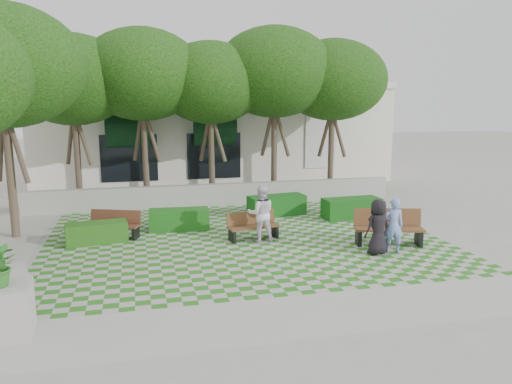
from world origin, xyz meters
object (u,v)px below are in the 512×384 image
object	(u,v)px
bench_east	(388,228)
planter_back	(4,289)
hedge_east	(352,208)
hedge_midleft	(179,219)
bench_west	(114,225)
hedge_midright	(277,205)
hedge_west	(97,233)
bench_mid	(253,226)
planter_front	(3,300)
person_blue	(393,226)
person_white	(261,213)
person_dark	(378,227)

from	to	relation	value
bench_east	planter_back	world-z (taller)	planter_back
hedge_east	hedge_midleft	size ratio (longest dim) A/B	1.07
bench_west	planter_back	bearing A→B (deg)	-89.34
hedge_midright	hedge_west	xyz separation A→B (m)	(-6.35, -2.26, -0.06)
bench_west	hedge_midleft	world-z (taller)	bench_west
hedge_midright	bench_mid	bearing A→B (deg)	-118.69
bench_mid	planter_front	xyz separation A→B (m)	(-5.95, -5.26, 0.29)
hedge_midleft	person_blue	size ratio (longest dim) A/B	1.24
bench_west	hedge_west	xyz separation A→B (m)	(-0.50, -0.45, -0.10)
planter_back	person_blue	xyz separation A→B (m)	(9.76, 1.79, 0.30)
hedge_midright	planter_front	bearing A→B (deg)	-132.65
hedge_west	person_blue	size ratio (longest dim) A/B	1.13
person_blue	hedge_midleft	bearing A→B (deg)	-22.21
bench_west	planter_front	world-z (taller)	planter_front
bench_west	person_white	bearing A→B (deg)	3.07
hedge_midright	person_blue	distance (m)	5.64
bench_east	hedge_west	xyz separation A→B (m)	(-8.56, 2.24, -0.20)
planter_back	person_blue	distance (m)	9.93
bench_east	bench_mid	xyz separation A→B (m)	(-3.83, 1.53, -0.10)
bench_mid	hedge_midright	bearing A→B (deg)	50.48
planter_front	planter_back	size ratio (longest dim) A/B	1.18
bench_mid	hedge_west	distance (m)	4.78
hedge_midright	planter_back	bearing A→B (deg)	-137.91
hedge_east	person_white	xyz separation A→B (m)	(-3.98, -2.14, 0.51)
bench_west	hedge_east	world-z (taller)	bench_west
bench_west	hedge_midright	xyz separation A→B (m)	(5.86, 1.81, -0.05)
hedge_west	person_white	distance (m)	5.05
hedge_midleft	hedge_east	bearing A→B (deg)	1.40
hedge_east	planter_back	distance (m)	11.96
bench_mid	hedge_midright	size ratio (longest dim) A/B	0.80
hedge_midright	hedge_west	distance (m)	6.74
hedge_midright	hedge_midleft	distance (m)	3.98
hedge_east	hedge_midleft	distance (m)	6.31
hedge_west	planter_back	bearing A→B (deg)	-107.09
bench_east	hedge_west	distance (m)	8.85
hedge_east	person_dark	distance (m)	4.35
bench_mid	planter_front	bearing A→B (deg)	-149.37
hedge_midleft	person_dark	distance (m)	6.60
hedge_midleft	person_blue	bearing A→B (deg)	-35.09
hedge_east	planter_front	distance (m)	12.36
bench_east	person_blue	bearing A→B (deg)	-94.44
person_blue	person_white	xyz separation A→B (m)	(-3.37, 2.02, 0.08)
bench_west	hedge_east	size ratio (longest dim) A/B	0.82
hedge_midright	person_white	xyz separation A→B (m)	(-1.44, -3.26, 0.50)
person_blue	person_dark	size ratio (longest dim) A/B	1.00
bench_east	hedge_midleft	distance (m)	6.79
hedge_midright	bench_west	bearing A→B (deg)	-162.80
hedge_west	person_blue	xyz separation A→B (m)	(8.28, -3.02, 0.48)
hedge_midright	hedge_west	world-z (taller)	hedge_midright
hedge_east	hedge_west	xyz separation A→B (m)	(-8.89, -1.13, -0.06)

